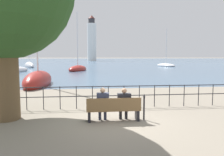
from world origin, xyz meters
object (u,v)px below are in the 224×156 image
object	(u,v)px
sailboat_1	(166,65)
sailboat_5	(78,69)
seated_person_left	(103,103)
harbor_lighthouse	(92,40)
park_bench	(114,110)
sailboat_0	(29,66)
seated_person_right	(124,103)
closed_umbrella	(144,105)
sailboat_2	(12,71)
sailboat_3	(38,80)

from	to	relation	value
sailboat_1	sailboat_5	size ratio (longest dim) A/B	0.93
seated_person_left	harbor_lighthouse	world-z (taller)	harbor_lighthouse
harbor_lighthouse	park_bench	bearing A→B (deg)	-90.59
sailboat_1	park_bench	bearing A→B (deg)	-131.25
seated_person_left	sailboat_0	world-z (taller)	sailboat_0
park_bench	seated_person_right	world-z (taller)	seated_person_right
seated_person_left	closed_umbrella	bearing A→B (deg)	-0.91
sailboat_5	harbor_lighthouse	bearing A→B (deg)	108.06
sailboat_2	seated_person_right	bearing A→B (deg)	-49.33
closed_umbrella	sailboat_0	size ratio (longest dim) A/B	0.08
closed_umbrella	sailboat_3	bearing A→B (deg)	120.08
sailboat_2	harbor_lighthouse	size ratio (longest dim) A/B	0.43
seated_person_left	sailboat_2	world-z (taller)	sailboat_2
sailboat_3	sailboat_0	bearing A→B (deg)	105.59
closed_umbrella	sailboat_2	bearing A→B (deg)	117.22
sailboat_5	sailboat_1	bearing A→B (deg)	55.58
sailboat_1	sailboat_3	size ratio (longest dim) A/B	0.78
park_bench	sailboat_5	distance (m)	29.86
sailboat_1	sailboat_3	world-z (taller)	sailboat_3
sailboat_2	sailboat_5	distance (m)	10.29
harbor_lighthouse	sailboat_0	bearing A→B (deg)	-101.29
seated_person_left	sailboat_2	bearing A→B (deg)	114.51
sailboat_0	sailboat_5	size ratio (longest dim) A/B	1.18
sailboat_1	harbor_lighthouse	world-z (taller)	harbor_lighthouse
seated_person_left	sailboat_0	size ratio (longest dim) A/B	0.10
seated_person_right	sailboat_3	size ratio (longest dim) A/B	0.10
sailboat_3	harbor_lighthouse	bearing A→B (deg)	86.60
park_bench	sailboat_2	distance (m)	29.49
sailboat_3	sailboat_1	bearing A→B (deg)	55.03
seated_person_right	sailboat_5	size ratio (longest dim) A/B	0.12
seated_person_left	harbor_lighthouse	bearing A→B (deg)	89.22
sailboat_1	sailboat_3	distance (m)	40.81
closed_umbrella	sailboat_2	world-z (taller)	sailboat_2
closed_umbrella	sailboat_3	world-z (taller)	sailboat_3
sailboat_2	sailboat_3	size ratio (longest dim) A/B	0.93
seated_person_left	sailboat_0	xyz separation A→B (m)	(-13.82, 43.23, -0.29)
sailboat_1	seated_person_right	bearing A→B (deg)	-130.84
park_bench	sailboat_2	bearing A→B (deg)	115.16
seated_person_left	sailboat_1	distance (m)	48.08
park_bench	seated_person_right	xyz separation A→B (m)	(0.40, 0.08, 0.24)
closed_umbrella	sailboat_2	xyz separation A→B (m)	(-13.70, 26.64, -0.26)
harbor_lighthouse	seated_person_right	bearing A→B (deg)	-90.40
closed_umbrella	sailboat_5	distance (m)	29.94
sailboat_1	sailboat_2	world-z (taller)	sailboat_2
seated_person_left	closed_umbrella	distance (m)	1.57
sailboat_0	seated_person_right	bearing A→B (deg)	-92.98
seated_person_left	sailboat_3	size ratio (longest dim) A/B	0.10
sailboat_5	sailboat_2	bearing A→B (deg)	-142.24
seated_person_left	sailboat_3	bearing A→B (deg)	113.56
sailboat_3	harbor_lighthouse	world-z (taller)	harbor_lighthouse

